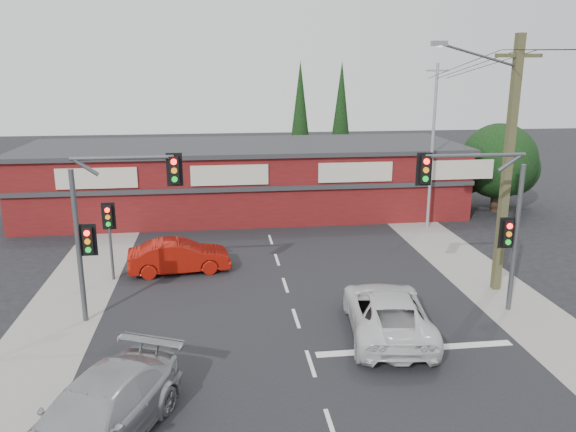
{
  "coord_description": "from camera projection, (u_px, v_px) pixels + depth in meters",
  "views": [
    {
      "loc": [
        -2.63,
        -17.21,
        8.82
      ],
      "look_at": [
        -0.07,
        3.0,
        3.37
      ],
      "focal_mm": 35.0,
      "sensor_mm": 36.0,
      "label": 1
    }
  ],
  "objects": [
    {
      "name": "ground",
      "position": [
        301.0,
        334.0,
        19.09
      ],
      "size": [
        120.0,
        120.0,
        0.0
      ],
      "primitive_type": "plane",
      "color": "black",
      "rests_on": "ground"
    },
    {
      "name": "road_strip",
      "position": [
        284.0,
        280.0,
        23.88
      ],
      "size": [
        14.0,
        70.0,
        0.01
      ],
      "primitive_type": "cube",
      "color": "black",
      "rests_on": "ground"
    },
    {
      "name": "verge_left",
      "position": [
        77.0,
        290.0,
        22.84
      ],
      "size": [
        3.0,
        70.0,
        0.02
      ],
      "primitive_type": "cube",
      "color": "gray",
      "rests_on": "ground"
    },
    {
      "name": "verge_right",
      "position": [
        473.0,
        271.0,
        24.91
      ],
      "size": [
        3.0,
        70.0,
        0.02
      ],
      "primitive_type": "cube",
      "color": "gray",
      "rests_on": "ground"
    },
    {
      "name": "stop_line",
      "position": [
        415.0,
        349.0,
        18.07
      ],
      "size": [
        6.5,
        0.35,
        0.01
      ],
      "primitive_type": "cube",
      "color": "silver",
      "rests_on": "ground"
    },
    {
      "name": "white_suv",
      "position": [
        387.0,
        312.0,
        18.94
      ],
      "size": [
        3.29,
        5.89,
        1.56
      ],
      "primitive_type": "imported",
      "rotation": [
        0.0,
        0.0,
        3.01
      ],
      "color": "silver",
      "rests_on": "ground"
    },
    {
      "name": "silver_suv",
      "position": [
        96.0,
        416.0,
        13.28
      ],
      "size": [
        4.33,
        6.0,
        1.61
      ],
      "primitive_type": "imported",
      "rotation": [
        0.0,
        0.0,
        -0.42
      ],
      "color": "#ABADB0",
      "rests_on": "ground"
    },
    {
      "name": "red_sedan",
      "position": [
        179.0,
        256.0,
        24.69
      ],
      "size": [
        4.55,
        2.0,
        1.45
      ],
      "primitive_type": "imported",
      "rotation": [
        0.0,
        0.0,
        1.68
      ],
      "color": "#961209",
      "rests_on": "ground"
    },
    {
      "name": "lane_dashes",
      "position": [
        311.0,
        363.0,
        17.18
      ],
      "size": [
        0.12,
        33.63,
        0.01
      ],
      "color": "silver",
      "rests_on": "ground"
    },
    {
      "name": "shop_building",
      "position": [
        245.0,
        178.0,
        34.69
      ],
      "size": [
        27.3,
        8.4,
        4.22
      ],
      "color": "#531011",
      "rests_on": "ground"
    },
    {
      "name": "tree_cluster",
      "position": [
        498.0,
        165.0,
        34.93
      ],
      "size": [
        5.9,
        5.1,
        5.5
      ],
      "color": "#2D2116",
      "rests_on": "ground"
    },
    {
      "name": "conifer_near",
      "position": [
        300.0,
        113.0,
        41.1
      ],
      "size": [
        1.8,
        1.8,
        9.25
      ],
      "color": "#2D2116",
      "rests_on": "ground"
    },
    {
      "name": "conifer_far",
      "position": [
        341.0,
        111.0,
        43.44
      ],
      "size": [
        1.8,
        1.8,
        9.25
      ],
      "color": "#2D2116",
      "rests_on": "ground"
    },
    {
      "name": "traffic_mast_left",
      "position": [
        108.0,
        214.0,
        19.21
      ],
      "size": [
        3.77,
        0.27,
        5.97
      ],
      "color": "#47494C",
      "rests_on": "ground"
    },
    {
      "name": "traffic_mast_right",
      "position": [
        489.0,
        208.0,
        19.87
      ],
      "size": [
        3.96,
        0.27,
        5.97
      ],
      "color": "#47494C",
      "rests_on": "ground"
    },
    {
      "name": "pedestal_signal",
      "position": [
        109.0,
        225.0,
        23.35
      ],
      "size": [
        0.55,
        0.27,
        3.38
      ],
      "color": "#47494C",
      "rests_on": "ground"
    },
    {
      "name": "utility_pole",
      "position": [
        505.0,
        158.0,
        21.58
      ],
      "size": [
        4.38,
        0.59,
        10.0
      ],
      "color": "#4F4C2C",
      "rests_on": "ground"
    },
    {
      "name": "steel_pole",
      "position": [
        432.0,
        145.0,
        30.47
      ],
      "size": [
        1.2,
        0.16,
        9.0
      ],
      "color": "gray",
      "rests_on": "ground"
    }
  ]
}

